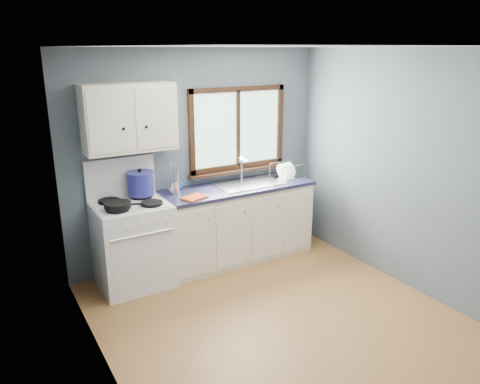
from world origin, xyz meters
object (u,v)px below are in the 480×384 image
base_cabinets (237,226)px  sink (250,189)px  gas_range (133,242)px  stockpot (140,183)px  utensil_crock (174,187)px  thermos (177,181)px  dish_rack (286,174)px  skillet (118,205)px

base_cabinets → sink: (0.18, -0.00, 0.45)m
gas_range → stockpot: gas_range is taller
utensil_crock → thermos: 0.07m
sink → stockpot: 1.34m
sink → gas_range: bearing=-179.3°
sink → dish_rack: (0.55, 0.01, 0.11)m
skillet → dish_rack: (2.20, 0.18, -0.02)m
stockpot → thermos: bearing=-3.6°
base_cabinets → skillet: bearing=-173.4°
gas_range → thermos: (0.58, 0.13, 0.56)m
gas_range → base_cabinets: (1.31, 0.02, -0.08)m
utensil_crock → dish_rack: size_ratio=0.93×
gas_range → base_cabinets: gas_range is taller
sink → dish_rack: 0.56m
sink → stockpot: (-1.31, 0.13, 0.23)m
sink → skillet: sink is taller
base_cabinets → thermos: 0.97m
gas_range → skillet: (-0.17, -0.15, 0.49)m
dish_rack → utensil_crock: bearing=171.2°
base_cabinets → sink: 0.48m
stockpot → utensil_crock: bearing=-4.1°
base_cabinets → dish_rack: dish_rack is taller
utensil_crock → thermos: bearing=1.6°
skillet → thermos: thermos is taller
gas_range → stockpot: (0.17, 0.15, 0.60)m
utensil_crock → dish_rack: bearing=-3.8°
gas_range → stockpot: 0.64m
gas_range → dish_rack: (2.03, 0.03, 0.48)m
gas_range → dish_rack: bearing=0.7°
gas_range → dish_rack: 2.09m
sink → utensil_crock: (-0.94, 0.11, 0.14)m
base_cabinets → utensil_crock: utensil_crock is taller
dish_rack → stockpot: bearing=171.2°
gas_range → base_cabinets: bearing=0.8°
dish_rack → base_cabinets: bearing=175.6°
skillet → thermos: bearing=41.6°
gas_range → base_cabinets: size_ratio=0.74×
stockpot → gas_range: bearing=-139.1°
base_cabinets → thermos: size_ratio=6.80×
skillet → utensil_crock: bearing=42.4°
base_cabinets → utensil_crock: size_ratio=5.06×
stockpot → dish_rack: size_ratio=0.84×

